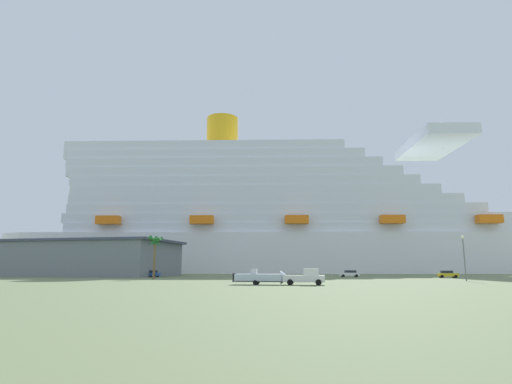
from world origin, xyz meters
TOP-DOWN VIEW (x-y plane):
  - ground_plane at (0.00, 30.00)m, footprint 600.00×600.00m
  - cruise_ship at (1.80, 76.86)m, footprint 224.63×58.32m
  - terminal_building at (-53.97, 22.73)m, footprint 62.49×29.62m
  - pickup_truck at (11.75, -23.60)m, footprint 5.61×2.29m
  - small_boat_on_trailer at (6.06, -23.59)m, footprint 8.99×2.28m
  - palm_tree at (-19.13, -0.15)m, footprint 3.28×3.15m
  - street_lamp at (38.67, -4.31)m, footprint 0.56×0.56m
  - parked_car_green_wagon at (-48.94, 14.50)m, footprint 4.62×2.43m
  - parked_car_white_van at (21.10, 21.40)m, footprint 4.83×2.32m
  - parked_car_blue_suv at (-25.48, 13.96)m, footprint 4.36×2.41m
  - parked_car_yellow_taxi at (41.99, 17.10)m, footprint 4.36×2.37m

SIDE VIEW (x-z plane):
  - ground_plane at x=0.00m, z-range 0.00..0.00m
  - parked_car_yellow_taxi at x=41.99m, z-range 0.04..1.62m
  - parked_car_blue_suv at x=-25.48m, z-range 0.04..1.62m
  - parked_car_green_wagon at x=-48.94m, z-range 0.04..1.62m
  - parked_car_white_van at x=21.10m, z-range 0.04..1.62m
  - small_boat_on_trailer at x=6.06m, z-range -0.12..2.03m
  - pickup_truck at x=11.75m, z-range -0.06..2.14m
  - terminal_building at x=-53.97m, z-range 0.02..9.19m
  - street_lamp at x=38.67m, z-range 1.20..8.98m
  - palm_tree at x=-19.13m, z-range 2.69..11.37m
  - cruise_ship at x=1.80m, z-range -15.71..53.24m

